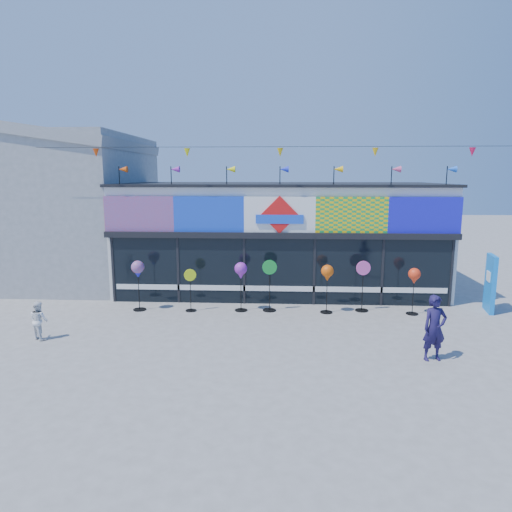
# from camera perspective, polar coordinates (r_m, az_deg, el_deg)

# --- Properties ---
(ground) EXTENTS (80.00, 80.00, 0.00)m
(ground) POSITION_cam_1_polar(r_m,az_deg,el_deg) (12.71, 2.82, -10.24)
(ground) COLOR slate
(ground) RESTS_ON ground
(kite_shop) EXTENTS (16.00, 5.70, 5.31)m
(kite_shop) POSITION_cam_1_polar(r_m,az_deg,el_deg) (18.02, 2.95, 2.54)
(kite_shop) COLOR white
(kite_shop) RESTS_ON ground
(neighbour_building) EXTENTS (8.18, 7.20, 6.87)m
(neighbour_building) POSITION_cam_1_polar(r_m,az_deg,el_deg) (21.44, -24.99, 5.93)
(neighbour_building) COLOR #9D9FA2
(neighbour_building) RESTS_ON ground
(blue_sign) EXTENTS (0.31, 0.95, 1.88)m
(blue_sign) POSITION_cam_1_polar(r_m,az_deg,el_deg) (16.68, 27.24, -3.05)
(blue_sign) COLOR blue
(blue_sign) RESTS_ON ground
(spinner_0) EXTENTS (0.42, 0.42, 1.67)m
(spinner_0) POSITION_cam_1_polar(r_m,az_deg,el_deg) (15.38, -14.55, -1.79)
(spinner_0) COLOR black
(spinner_0) RESTS_ON ground
(spinner_1) EXTENTS (0.39, 0.36, 1.41)m
(spinner_1) POSITION_cam_1_polar(r_m,az_deg,el_deg) (15.07, -8.20, -4.10)
(spinner_1) COLOR black
(spinner_1) RESTS_ON ground
(spinner_2) EXTENTS (0.41, 0.41, 1.62)m
(spinner_2) POSITION_cam_1_polar(r_m,az_deg,el_deg) (14.83, -1.91, -2.03)
(spinner_2) COLOR black
(spinner_2) RESTS_ON ground
(spinner_3) EXTENTS (0.48, 0.43, 1.70)m
(spinner_3) POSITION_cam_1_polar(r_m,az_deg,el_deg) (14.91, 1.70, -3.54)
(spinner_3) COLOR black
(spinner_3) RESTS_ON ground
(spinner_4) EXTENTS (0.40, 0.40, 1.58)m
(spinner_4) POSITION_cam_1_polar(r_m,az_deg,el_deg) (14.79, 8.91, -2.30)
(spinner_4) COLOR black
(spinner_4) RESTS_ON ground
(spinner_5) EXTENTS (0.47, 0.43, 1.68)m
(spinner_5) POSITION_cam_1_polar(r_m,az_deg,el_deg) (15.29, 13.19, -3.51)
(spinner_5) COLOR black
(spinner_5) RESTS_ON ground
(spinner_6) EXTENTS (0.38, 0.38, 1.51)m
(spinner_6) POSITION_cam_1_polar(r_m,az_deg,el_deg) (15.31, 19.17, -2.54)
(spinner_6) COLOR black
(spinner_6) RESTS_ON ground
(adult_man) EXTENTS (0.65, 0.49, 1.61)m
(adult_man) POSITION_cam_1_polar(r_m,az_deg,el_deg) (11.84, 21.42, -8.38)
(adult_man) COLOR #1B1441
(adult_man) RESTS_ON ground
(child) EXTENTS (0.59, 0.52, 1.06)m
(child) POSITION_cam_1_polar(r_m,az_deg,el_deg) (13.81, -25.49, -7.25)
(child) COLOR white
(child) RESTS_ON ground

